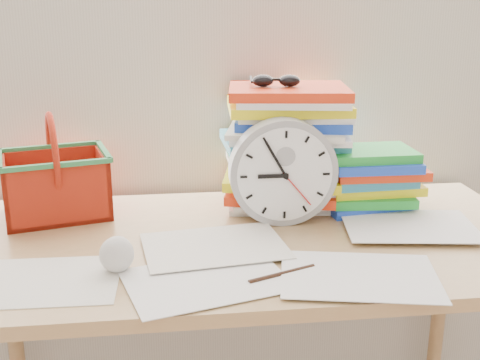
{
  "coord_description": "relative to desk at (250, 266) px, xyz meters",
  "views": [
    {
      "loc": [
        -0.18,
        0.29,
        1.3
      ],
      "look_at": [
        -0.02,
        1.6,
        0.89
      ],
      "focal_mm": 45.0,
      "sensor_mm": 36.0,
      "label": 1
    }
  ],
  "objects": [
    {
      "name": "basket",
      "position": [
        -0.48,
        0.21,
        0.21
      ],
      "size": [
        0.31,
        0.26,
        0.26
      ],
      "primitive_type": null,
      "rotation": [
        0.0,
        0.0,
        0.25
      ],
      "color": "red",
      "rests_on": "desk"
    },
    {
      "name": "paper_stack",
      "position": [
        0.13,
        0.23,
        0.24
      ],
      "size": [
        0.36,
        0.31,
        0.32
      ],
      "primitive_type": null,
      "rotation": [
        0.0,
        0.0,
        -0.1
      ],
      "color": "white",
      "rests_on": "desk"
    },
    {
      "name": "scattered_papers",
      "position": [
        0.0,
        0.0,
        0.08
      ],
      "size": [
        1.26,
        0.42,
        0.02
      ],
      "primitive_type": null,
      "color": "white",
      "rests_on": "desk"
    },
    {
      "name": "crumpled_ball",
      "position": [
        -0.3,
        -0.15,
        0.11
      ],
      "size": [
        0.08,
        0.08,
        0.08
      ],
      "primitive_type": "sphere",
      "color": "silver",
      "rests_on": "desk"
    },
    {
      "name": "clock",
      "position": [
        0.09,
        0.08,
        0.21
      ],
      "size": [
        0.27,
        0.05,
        0.27
      ],
      "primitive_type": "cylinder",
      "rotation": [
        1.57,
        0.0,
        0.0
      ],
      "color": "#99999B",
      "rests_on": "desk"
    },
    {
      "name": "sunglasses",
      "position": [
        0.1,
        0.22,
        0.41
      ],
      "size": [
        0.15,
        0.13,
        0.03
      ],
      "primitive_type": null,
      "rotation": [
        0.0,
        0.0,
        -0.11
      ],
      "color": "black",
      "rests_on": "paper_stack"
    },
    {
      "name": "book_stack",
      "position": [
        0.35,
        0.17,
        0.16
      ],
      "size": [
        0.28,
        0.22,
        0.16
      ],
      "primitive_type": null,
      "rotation": [
        0.0,
        0.0,
        0.03
      ],
      "color": "white",
      "rests_on": "desk"
    },
    {
      "name": "pen",
      "position": [
        0.04,
        -0.21,
        0.08
      ],
      "size": [
        0.15,
        0.07,
        0.01
      ],
      "primitive_type": "cylinder",
      "rotation": [
        0.0,
        1.57,
        0.38
      ],
      "color": "black",
      "rests_on": "desk"
    },
    {
      "name": "desk",
      "position": [
        0.0,
        0.0,
        0.0
      ],
      "size": [
        1.4,
        0.7,
        0.75
      ],
      "color": "#AA8350",
      "rests_on": "ground"
    }
  ]
}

